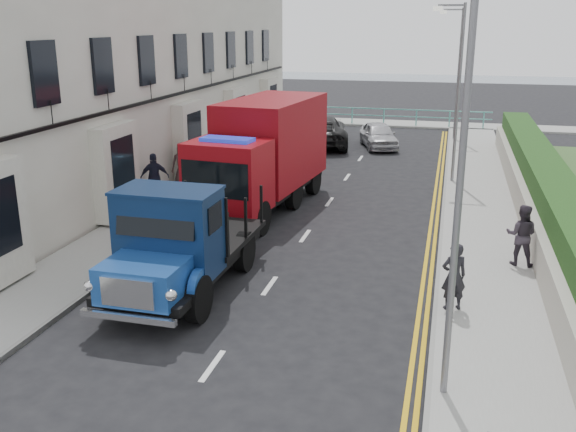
% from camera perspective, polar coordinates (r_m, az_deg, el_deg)
% --- Properties ---
extents(ground, '(120.00, 120.00, 0.00)m').
position_cam_1_polar(ground, '(14.34, -3.86, -9.27)').
color(ground, black).
rests_on(ground, ground).
extents(pavement_west, '(2.40, 38.00, 0.12)m').
position_cam_1_polar(pavement_west, '(23.98, -9.06, 1.58)').
color(pavement_west, gray).
rests_on(pavement_west, ground).
extents(pavement_east, '(2.60, 38.00, 0.12)m').
position_cam_1_polar(pavement_east, '(22.14, 16.81, -0.24)').
color(pavement_east, gray).
rests_on(pavement_east, ground).
extents(promenade, '(30.00, 2.50, 0.12)m').
position_cam_1_polar(promenade, '(41.88, 8.60, 8.15)').
color(promenade, gray).
rests_on(promenade, ground).
extents(sea_plane, '(120.00, 120.00, 0.00)m').
position_cam_1_polar(sea_plane, '(72.59, 11.23, 11.63)').
color(sea_plane, slate).
rests_on(sea_plane, ground).
extents(terrace_west, '(6.31, 30.20, 14.25)m').
position_cam_1_polar(terrace_west, '(28.63, -14.74, 18.10)').
color(terrace_west, silver).
rests_on(terrace_west, ground).
extents(garden_east, '(1.45, 28.00, 1.75)m').
position_cam_1_polar(garden_east, '(22.11, 21.93, 1.49)').
color(garden_east, '#B2AD9E').
rests_on(garden_east, ground).
extents(seafront_railing, '(13.00, 0.08, 1.11)m').
position_cam_1_polar(seafront_railing, '(41.01, 8.51, 8.71)').
color(seafront_railing, '#59B2A5').
rests_on(seafront_railing, ground).
extents(lamp_near, '(1.23, 0.18, 7.00)m').
position_cam_1_polar(lamp_near, '(10.46, 14.43, 3.56)').
color(lamp_near, slate).
rests_on(lamp_near, ground).
extents(lamp_mid, '(1.23, 0.18, 7.00)m').
position_cam_1_polar(lamp_mid, '(26.31, 14.71, 11.33)').
color(lamp_mid, slate).
rests_on(lamp_mid, ground).
extents(lamp_far, '(1.23, 0.18, 7.00)m').
position_cam_1_polar(lamp_far, '(36.28, 14.76, 12.72)').
color(lamp_far, slate).
rests_on(lamp_far, ground).
extents(bedford_lorry, '(2.38, 5.76, 2.70)m').
position_cam_1_polar(bedford_lorry, '(15.12, -10.13, -2.98)').
color(bedford_lorry, black).
rests_on(bedford_lorry, ground).
extents(red_lorry, '(3.16, 7.35, 3.74)m').
position_cam_1_polar(red_lorry, '(22.25, -2.16, 5.70)').
color(red_lorry, black).
rests_on(red_lorry, ground).
extents(parked_car_front, '(1.93, 4.25, 1.41)m').
position_cam_1_polar(parked_car_front, '(20.51, -5.33, 0.97)').
color(parked_car_front, black).
rests_on(parked_car_front, ground).
extents(parked_car_mid, '(1.96, 4.49, 1.44)m').
position_cam_1_polar(parked_car_mid, '(23.22, -5.51, 2.89)').
color(parked_car_mid, '#65AEDA').
rests_on(parked_car_mid, ground).
extents(parked_car_rear, '(2.19, 4.87, 1.39)m').
position_cam_1_polar(parked_car_rear, '(31.38, -0.14, 6.60)').
color(parked_car_rear, silver).
rests_on(parked_car_rear, ground).
extents(seafront_car_left, '(3.80, 6.10, 1.57)m').
position_cam_1_polar(seafront_car_left, '(34.12, 2.92, 7.58)').
color(seafront_car_left, black).
rests_on(seafront_car_left, ground).
extents(seafront_car_right, '(2.65, 4.14, 1.31)m').
position_cam_1_polar(seafront_car_right, '(33.85, 8.05, 7.13)').
color(seafront_car_right, '#B3B3B8').
rests_on(seafront_car_right, ground).
extents(pedestrian_east_near, '(0.67, 0.55, 1.57)m').
position_cam_1_polar(pedestrian_east_near, '(14.74, 14.53, -5.21)').
color(pedestrian_east_near, black).
rests_on(pedestrian_east_near, pavement_east).
extents(pedestrian_east_far, '(0.89, 0.74, 1.65)m').
position_cam_1_polar(pedestrian_east_far, '(17.92, 20.03, -1.59)').
color(pedestrian_east_far, '#372F39').
rests_on(pedestrian_east_far, pavement_east).
extents(pedestrian_west_near, '(1.09, 0.87, 1.74)m').
position_cam_1_polar(pedestrian_west_near, '(23.35, -11.77, 3.37)').
color(pedestrian_west_near, '#1B1E30').
rests_on(pedestrian_west_near, pavement_west).
extents(pedestrian_west_far, '(0.96, 0.79, 1.70)m').
position_cam_1_polar(pedestrian_west_far, '(25.52, -9.38, 4.60)').
color(pedestrian_west_far, '#3E2C2D').
rests_on(pedestrian_west_far, pavement_west).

